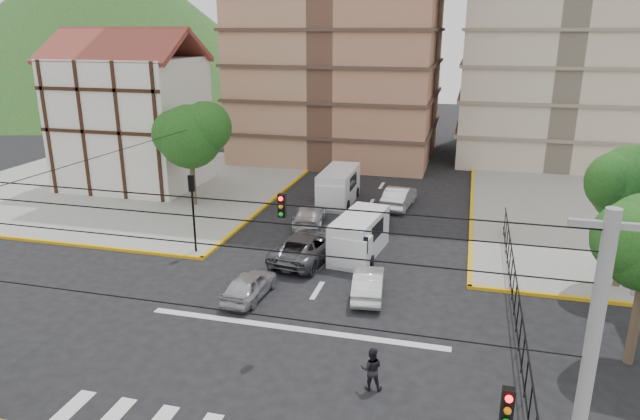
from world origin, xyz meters
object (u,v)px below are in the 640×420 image
(traffic_light_nw, at_px, (193,201))
(car_white_front_right, at_px, (368,283))
(van_right_lane, at_px, (358,238))
(pedestrian_crosswalk, at_px, (371,369))
(van_left_lane, at_px, (338,188))
(car_silver_front_left, at_px, (250,285))

(traffic_light_nw, distance_m, car_white_front_right, 10.91)
(van_right_lane, relative_size, pedestrian_crosswalk, 3.34)
(pedestrian_crosswalk, bearing_deg, van_left_lane, -82.75)
(van_left_lane, relative_size, car_silver_front_left, 1.44)
(car_silver_front_left, bearing_deg, van_left_lane, -88.13)
(traffic_light_nw, height_order, car_silver_front_left, traffic_light_nw)
(car_silver_front_left, bearing_deg, van_right_lane, -118.18)
(car_silver_front_left, height_order, pedestrian_crosswalk, pedestrian_crosswalk)
(van_right_lane, xyz_separation_m, pedestrian_crosswalk, (2.81, -11.87, -0.32))
(traffic_light_nw, distance_m, van_left_lane, 12.84)
(van_right_lane, bearing_deg, pedestrian_crosswalk, -69.17)
(van_left_lane, bearing_deg, pedestrian_crosswalk, -74.02)
(traffic_light_nw, relative_size, car_white_front_right, 1.12)
(van_right_lane, xyz_separation_m, car_white_front_right, (1.41, -4.68, -0.47))
(traffic_light_nw, distance_m, car_silver_front_left, 7.01)
(van_right_lane, height_order, pedestrian_crosswalk, van_right_lane)
(traffic_light_nw, height_order, van_right_lane, traffic_light_nw)
(traffic_light_nw, xyz_separation_m, pedestrian_crosswalk, (11.67, -9.93, -2.31))
(van_right_lane, bearing_deg, car_silver_front_left, -114.51)
(van_right_lane, distance_m, pedestrian_crosswalk, 12.20)
(traffic_light_nw, bearing_deg, van_left_lane, 64.43)
(van_right_lane, distance_m, van_left_lane, 10.09)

